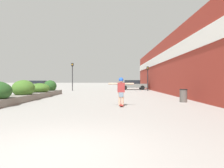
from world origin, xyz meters
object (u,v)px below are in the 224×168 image
Objects in this scene: trash_bin at (183,96)px; car_center_right at (193,84)px; skateboarder at (121,88)px; traffic_light_left at (72,72)px; car_center_left at (37,84)px; skateboard at (121,105)px; car_leftmost at (133,85)px; traffic_light_right at (148,74)px.

car_center_right is (8.91, 21.06, 0.40)m from trash_bin.
skateboarder is 18.22m from traffic_light_left.
trash_bin is at bearing -140.15° from car_center_left.
skateboard is 0.95× the size of trash_bin.
skateboarder is 0.37× the size of traffic_light_left.
car_center_left is 0.96× the size of car_center_right.
trash_bin is 18.18m from car_leftmost.
skateboard is 4.53m from trash_bin.
skateboarder reaches higher than skateboard.
traffic_light_right reaches higher than car_center_right.
traffic_light_right is at bearing 73.81° from skateboard.
trash_bin is at bearing -90.73° from traffic_light_right.
car_center_right is (12.89, 23.20, -0.14)m from skateboarder.
skateboarder is 20.40m from car_leftmost.
skateboard is at bearing -70.12° from traffic_light_left.
skateboarder is (-0.00, -0.00, 0.88)m from skateboard.
traffic_light_left reaches higher than trash_bin.
traffic_light_left is 1.15× the size of traffic_light_right.
traffic_light_right is (0.19, 14.63, 1.86)m from trash_bin.
traffic_light_left is (-6.17, 17.06, 2.50)m from skateboard.
traffic_light_left is (-10.15, 14.92, 2.16)m from trash_bin.
skateboarder is at bearing -103.95° from traffic_light_right.
car_center_left is 26.23m from car_center_right.
car_center_right is 20.10m from traffic_light_left.
car_leftmost is 9.37m from traffic_light_left.
car_leftmost is (-1.52, 18.11, 0.36)m from trash_bin.
car_leftmost is at bearing 80.83° from skateboarder.
skateboarder reaches higher than car_leftmost.
skateboard is 0.88m from skateboarder.
skateboard is 20.41m from car_leftmost.
car_center_right is 1.33× the size of traffic_light_right.
car_leftmost is 1.11× the size of traffic_light_left.
traffic_light_right is at bearing 26.11° from car_leftmost.
car_center_left is 9.42m from traffic_light_left.
car_center_left is (-13.34, 22.89, -0.19)m from skateboarder.
skateboarder is at bearing -149.77° from car_center_left.
trash_bin reaches higher than skateboard.
car_center_left is (-15.80, 2.64, -0.01)m from car_leftmost.
skateboarder is 26.54m from car_center_right.
trash_bin is at bearing 26.03° from skateboard.
car_leftmost is at bearing 80.83° from skateboard.
traffic_light_right reaches higher than skateboarder.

